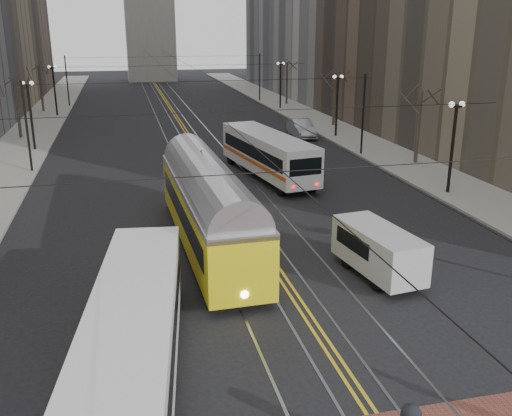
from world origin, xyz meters
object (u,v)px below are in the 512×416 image
streetcar (208,214)px  sedan_grey (257,139)px  transit_bus (135,338)px  sedan_silver (301,128)px  rear_bus (268,156)px  cargo_van (378,253)px

streetcar → sedan_grey: bearing=69.3°
transit_bus → sedan_silver: size_ratio=2.22×
sedan_silver → sedan_grey: bearing=-140.0°
streetcar → sedan_grey: (7.62, 22.27, -0.83)m
rear_bus → sedan_silver: (6.91, 13.97, -0.68)m
rear_bus → sedan_grey: size_ratio=2.35×
transit_bus → cargo_van: (10.26, 5.32, -0.37)m
rear_bus → sedan_silver: size_ratio=2.27×
cargo_van → sedan_grey: (1.12, 27.19, -0.21)m
transit_bus → rear_bus: rear_bus is taller
transit_bus → streetcar: size_ratio=0.80×
rear_bus → cargo_van: bearing=-97.7°
transit_bus → cargo_van: 11.56m
sedan_grey → sedan_silver: bearing=31.1°
streetcar → sedan_silver: size_ratio=2.77×
rear_bus → sedan_silver: 15.60m
rear_bus → cargo_van: rear_bus is taller
cargo_van → sedan_silver: size_ratio=0.93×
streetcar → transit_bus: bearing=-111.9°
transit_bus → streetcar: bearing=77.1°
sedan_grey → sedan_silver: size_ratio=0.97×
streetcar → sedan_grey: streetcar is taller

